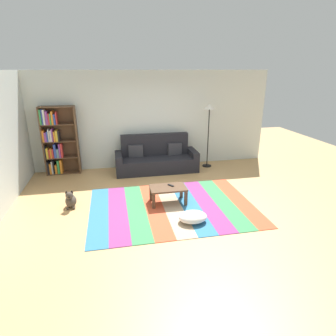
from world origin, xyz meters
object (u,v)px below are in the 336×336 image
at_px(couch, 156,159).
at_px(bookshelf, 56,142).
at_px(pouf, 193,217).
at_px(standing_lamp, 209,115).
at_px(dog, 71,200).
at_px(tv_remote, 171,185).
at_px(coffee_table, 168,190).

xyz_separation_m(couch, bookshelf, (-2.64, 0.28, 0.55)).
bearing_deg(pouf, standing_lamp, 66.47).
height_order(couch, standing_lamp, standing_lamp).
relative_size(pouf, dog, 1.35).
bearing_deg(tv_remote, bookshelf, 104.91).
bearing_deg(bookshelf, dog, -76.09).
bearing_deg(pouf, couch, 93.99).
bearing_deg(pouf, coffee_table, 108.20).
xyz_separation_m(bookshelf, standing_lamp, (4.16, -0.23, 0.63)).
height_order(coffee_table, dog, dog).
relative_size(bookshelf, dog, 4.59).
bearing_deg(pouf, tv_remote, 102.97).
height_order(pouf, dog, dog).
bearing_deg(standing_lamp, dog, -151.97).
bearing_deg(standing_lamp, bookshelf, 176.84).
height_order(pouf, tv_remote, tv_remote).
xyz_separation_m(bookshelf, dog, (0.54, -2.16, -0.73)).
xyz_separation_m(pouf, standing_lamp, (1.32, 3.02, 1.41)).
bearing_deg(bookshelf, pouf, -48.84).
bearing_deg(standing_lamp, tv_remote, -126.56).
distance_m(pouf, dog, 2.55).
xyz_separation_m(dog, standing_lamp, (3.63, 1.93, 1.36)).
xyz_separation_m(coffee_table, pouf, (0.29, -0.89, -0.19)).
bearing_deg(coffee_table, pouf, -71.80).
xyz_separation_m(standing_lamp, tv_remote, (-1.54, -2.07, -1.14)).
bearing_deg(couch, standing_lamp, 1.92).
bearing_deg(standing_lamp, coffee_table, -126.98).
distance_m(bookshelf, pouf, 4.39).
height_order(bookshelf, pouf, bookshelf).
bearing_deg(pouf, dog, 154.67).
xyz_separation_m(coffee_table, dog, (-2.02, 0.21, -0.14)).
relative_size(coffee_table, tv_remote, 5.07).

